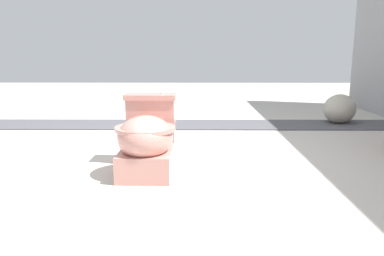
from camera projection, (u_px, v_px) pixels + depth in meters
ground_plane at (162, 160)px, 2.83m from camera, size 14.00×14.00×0.00m
gravel_strip at (217, 125)px, 4.15m from camera, size 0.56×8.00×0.01m
toilet at (148, 140)px, 2.52m from camera, size 0.64×0.40×0.52m
boulder_near at (340, 109)px, 4.23m from camera, size 0.55×0.54×0.33m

